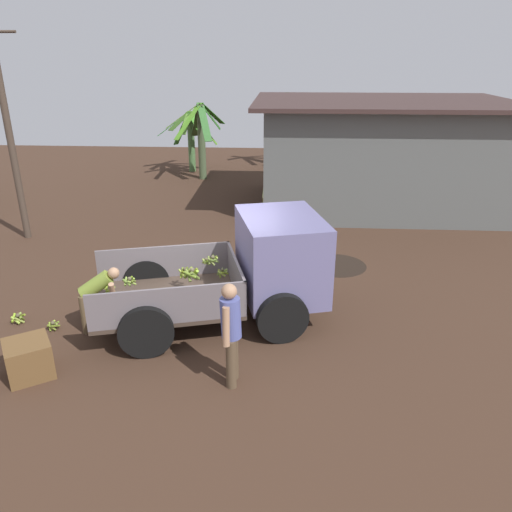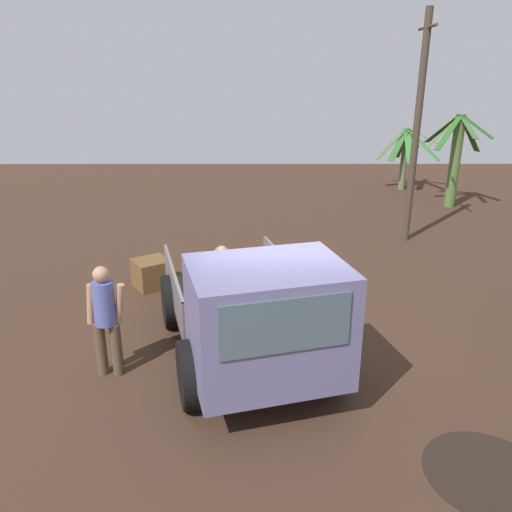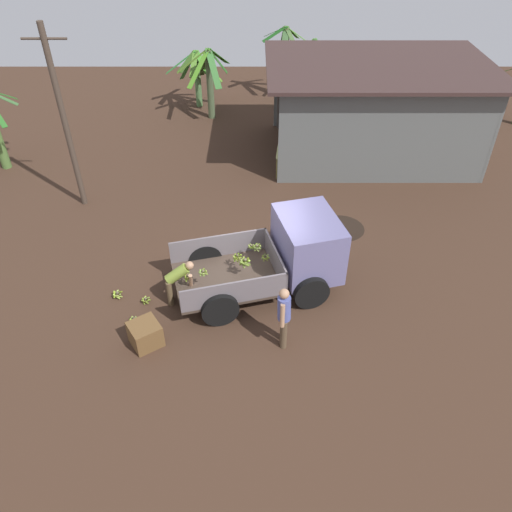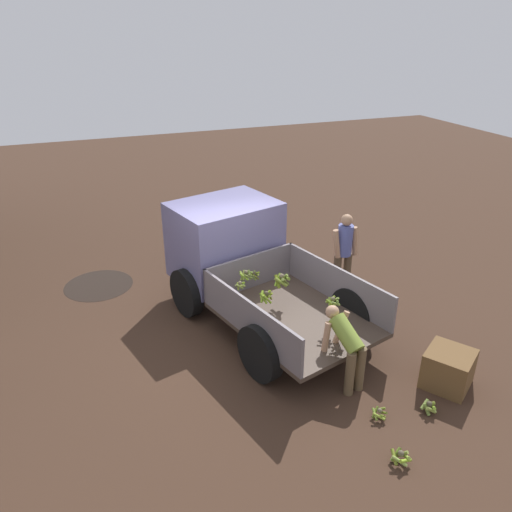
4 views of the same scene
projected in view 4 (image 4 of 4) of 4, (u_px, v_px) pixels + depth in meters
ground at (236, 329)px, 9.18m from camera, size 36.00×36.00×0.00m
mud_patch_0 at (99, 285)px, 10.70m from camera, size 1.44×1.44×0.01m
cargo_truck at (237, 255)px, 9.60m from camera, size 4.59×3.04×1.99m
person_foreground_visitor at (344, 249)px, 10.11m from camera, size 0.34×0.60×1.70m
person_worker_loading at (346, 344)px, 7.50m from camera, size 0.78×0.59×1.22m
banana_bunch_on_ground_0 at (379, 413)px, 7.07m from camera, size 0.26×0.25×0.18m
banana_bunch_on_ground_1 at (429, 406)px, 7.17m from camera, size 0.25×0.24×0.20m
banana_bunch_on_ground_2 at (400, 457)px, 6.34m from camera, size 0.27×0.27×0.20m
wooden_crate_0 at (448, 369)px, 7.65m from camera, size 0.93×0.93×0.60m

